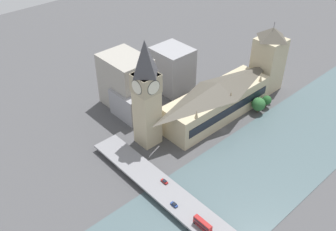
% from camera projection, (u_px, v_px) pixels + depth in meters
% --- Properties ---
extents(ground_plane, '(600.00, 600.00, 0.00)m').
position_uv_depth(ground_plane, '(224.00, 131.00, 244.49)').
color(ground_plane, '#4C4C4F').
extents(river_water, '(60.82, 360.00, 0.30)m').
position_uv_depth(river_water, '(271.00, 158.00, 222.65)').
color(river_water, '#4C6066').
rests_on(river_water, ground_plane).
extents(parliament_hall, '(23.91, 82.78, 26.84)m').
position_uv_depth(parliament_hall, '(217.00, 100.00, 249.79)').
color(parliament_hall, '#C1B28E').
rests_on(parliament_hall, ground_plane).
extents(clock_tower, '(13.84, 13.84, 69.01)m').
position_uv_depth(clock_tower, '(146.00, 93.00, 214.52)').
color(clock_tower, '#C1B28E').
rests_on(clock_tower, ground_plane).
extents(victoria_tower, '(18.85, 18.85, 52.95)m').
position_uv_depth(victoria_tower, '(268.00, 59.00, 273.09)').
color(victoria_tower, '#C1B28E').
rests_on(victoria_tower, ground_plane).
extents(road_bridge, '(153.64, 15.76, 4.17)m').
position_uv_depth(road_bridge, '(194.00, 215.00, 184.92)').
color(road_bridge, slate).
rests_on(road_bridge, ground_plane).
extents(double_decker_bus_mid, '(10.34, 2.49, 4.88)m').
position_uv_depth(double_decker_bus_mid, '(203.00, 224.00, 176.11)').
color(double_decker_bus_mid, red).
rests_on(double_decker_bus_mid, road_bridge).
extents(car_northbound_tail, '(4.34, 1.81, 1.41)m').
position_uv_depth(car_northbound_tail, '(164.00, 181.00, 201.10)').
color(car_northbound_tail, maroon).
rests_on(car_northbound_tail, road_bridge).
extents(car_southbound_lead, '(4.05, 1.86, 1.46)m').
position_uv_depth(car_southbound_lead, '(174.00, 204.00, 188.24)').
color(car_southbound_lead, navy).
rests_on(car_southbound_lead, road_bridge).
extents(city_block_west, '(33.85, 25.29, 37.83)m').
position_uv_depth(city_block_west, '(126.00, 82.00, 258.04)').
color(city_block_west, '#A39E93').
rests_on(city_block_west, ground_plane).
extents(city_block_center, '(24.91, 18.24, 19.02)m').
position_uv_depth(city_block_center, '(131.00, 103.00, 253.28)').
color(city_block_center, '#939399').
rests_on(city_block_center, ground_plane).
extents(city_block_east, '(26.65, 23.86, 33.09)m').
position_uv_depth(city_block_east, '(172.00, 69.00, 277.34)').
color(city_block_east, '#939399').
rests_on(city_block_east, ground_plane).
extents(tree_embankment_near, '(9.50, 9.50, 11.56)m').
position_uv_depth(tree_embankment_near, '(259.00, 104.00, 257.16)').
color(tree_embankment_near, brown).
rests_on(tree_embankment_near, ground_plane).
extents(tree_embankment_mid, '(6.62, 6.62, 9.38)m').
position_uv_depth(tree_embankment_mid, '(267.00, 100.00, 262.62)').
color(tree_embankment_mid, brown).
rests_on(tree_embankment_mid, ground_plane).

